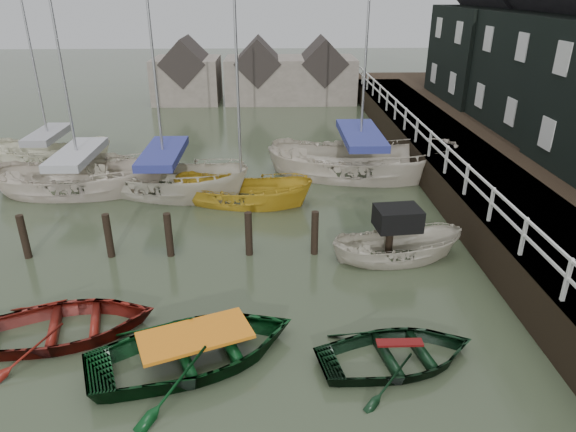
{
  "coord_description": "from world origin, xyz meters",
  "views": [
    {
      "loc": [
        1.97,
        -10.92,
        7.54
      ],
      "look_at": [
        2.38,
        2.72,
        1.4
      ],
      "focal_mm": 32.0,
      "sensor_mm": 36.0,
      "label": 1
    }
  ],
  "objects_px": {
    "rowboat_dkgreen": "(397,363)",
    "sailboat_a": "(83,190)",
    "sailboat_b": "(167,191)",
    "sailboat_e": "(53,162)",
    "rowboat_green": "(197,361)",
    "sailboat_c": "(242,201)",
    "sailboat_d": "(359,174)",
    "rowboat_red": "(67,336)",
    "motorboat": "(396,255)"
  },
  "relations": [
    {
      "from": "rowboat_dkgreen",
      "to": "sailboat_a",
      "type": "distance_m",
      "value": 14.73
    },
    {
      "from": "sailboat_b",
      "to": "sailboat_e",
      "type": "bearing_deg",
      "value": 76.28
    },
    {
      "from": "rowboat_green",
      "to": "sailboat_b",
      "type": "height_order",
      "value": "sailboat_b"
    },
    {
      "from": "sailboat_b",
      "to": "sailboat_e",
      "type": "relative_size",
      "value": 1.33
    },
    {
      "from": "sailboat_c",
      "to": "sailboat_d",
      "type": "bearing_deg",
      "value": -46.99
    },
    {
      "from": "rowboat_red",
      "to": "motorboat",
      "type": "height_order",
      "value": "motorboat"
    },
    {
      "from": "sailboat_a",
      "to": "motorboat",
      "type": "bearing_deg",
      "value": -118.79
    },
    {
      "from": "rowboat_dkgreen",
      "to": "sailboat_e",
      "type": "bearing_deg",
      "value": 30.79
    },
    {
      "from": "rowboat_green",
      "to": "sailboat_e",
      "type": "distance_m",
      "value": 16.46
    },
    {
      "from": "motorboat",
      "to": "sailboat_e",
      "type": "bearing_deg",
      "value": 49.34
    },
    {
      "from": "motorboat",
      "to": "sailboat_c",
      "type": "height_order",
      "value": "sailboat_c"
    },
    {
      "from": "sailboat_a",
      "to": "sailboat_c",
      "type": "height_order",
      "value": "sailboat_c"
    },
    {
      "from": "motorboat",
      "to": "sailboat_d",
      "type": "xyz_separation_m",
      "value": [
        0.04,
        7.43,
        -0.05
      ]
    },
    {
      "from": "sailboat_a",
      "to": "sailboat_b",
      "type": "bearing_deg",
      "value": -93.95
    },
    {
      "from": "sailboat_b",
      "to": "sailboat_d",
      "type": "distance_m",
      "value": 8.15
    },
    {
      "from": "sailboat_a",
      "to": "sailboat_d",
      "type": "relative_size",
      "value": 0.81
    },
    {
      "from": "sailboat_b",
      "to": "sailboat_c",
      "type": "xyz_separation_m",
      "value": [
        3.06,
        -1.08,
        -0.04
      ]
    },
    {
      "from": "motorboat",
      "to": "sailboat_c",
      "type": "distance_m",
      "value": 6.73
    },
    {
      "from": "motorboat",
      "to": "sailboat_b",
      "type": "xyz_separation_m",
      "value": [
        -7.93,
        5.72,
        -0.05
      ]
    },
    {
      "from": "motorboat",
      "to": "sailboat_a",
      "type": "distance_m",
      "value": 12.73
    },
    {
      "from": "rowboat_dkgreen",
      "to": "sailboat_a",
      "type": "xyz_separation_m",
      "value": [
        -10.29,
        10.54,
        0.06
      ]
    },
    {
      "from": "sailboat_d",
      "to": "sailboat_b",
      "type": "bearing_deg",
      "value": 113.42
    },
    {
      "from": "sailboat_c",
      "to": "rowboat_dkgreen",
      "type": "bearing_deg",
      "value": -143.93
    },
    {
      "from": "sailboat_a",
      "to": "sailboat_b",
      "type": "distance_m",
      "value": 3.36
    },
    {
      "from": "rowboat_green",
      "to": "motorboat",
      "type": "height_order",
      "value": "motorboat"
    },
    {
      "from": "rowboat_dkgreen",
      "to": "sailboat_c",
      "type": "xyz_separation_m",
      "value": [
        -3.88,
        9.3,
        0.02
      ]
    },
    {
      "from": "rowboat_green",
      "to": "sailboat_b",
      "type": "relative_size",
      "value": 0.36
    },
    {
      "from": "sailboat_a",
      "to": "sailboat_b",
      "type": "relative_size",
      "value": 0.82
    },
    {
      "from": "motorboat",
      "to": "sailboat_a",
      "type": "height_order",
      "value": "sailboat_a"
    },
    {
      "from": "sailboat_c",
      "to": "sailboat_e",
      "type": "height_order",
      "value": "sailboat_c"
    },
    {
      "from": "rowboat_green",
      "to": "sailboat_c",
      "type": "height_order",
      "value": "sailboat_c"
    },
    {
      "from": "rowboat_dkgreen",
      "to": "motorboat",
      "type": "height_order",
      "value": "motorboat"
    },
    {
      "from": "sailboat_d",
      "to": "sailboat_e",
      "type": "xyz_separation_m",
      "value": [
        -13.95,
        2.17,
        0.0
      ]
    },
    {
      "from": "rowboat_green",
      "to": "sailboat_d",
      "type": "relative_size",
      "value": 0.35
    },
    {
      "from": "sailboat_a",
      "to": "sailboat_e",
      "type": "height_order",
      "value": "sailboat_a"
    },
    {
      "from": "rowboat_green",
      "to": "motorboat",
      "type": "xyz_separation_m",
      "value": [
        5.38,
        4.48,
        0.11
      ]
    },
    {
      "from": "rowboat_red",
      "to": "sailboat_d",
      "type": "distance_m",
      "value": 13.91
    },
    {
      "from": "sailboat_b",
      "to": "sailboat_c",
      "type": "distance_m",
      "value": 3.24
    },
    {
      "from": "motorboat",
      "to": "sailboat_b",
      "type": "height_order",
      "value": "sailboat_b"
    },
    {
      "from": "motorboat",
      "to": "sailboat_a",
      "type": "bearing_deg",
      "value": 56.42
    },
    {
      "from": "rowboat_red",
      "to": "sailboat_b",
      "type": "height_order",
      "value": "sailboat_b"
    },
    {
      "from": "rowboat_green",
      "to": "motorboat",
      "type": "relative_size",
      "value": 1.12
    },
    {
      "from": "sailboat_d",
      "to": "motorboat",
      "type": "bearing_deg",
      "value": -168.98
    },
    {
      "from": "motorboat",
      "to": "sailboat_d",
      "type": "relative_size",
      "value": 0.31
    },
    {
      "from": "rowboat_red",
      "to": "sailboat_e",
      "type": "bearing_deg",
      "value": 7.78
    },
    {
      "from": "rowboat_red",
      "to": "sailboat_d",
      "type": "xyz_separation_m",
      "value": [
        8.63,
        10.91,
        0.06
      ]
    },
    {
      "from": "sailboat_a",
      "to": "sailboat_e",
      "type": "relative_size",
      "value": 1.1
    },
    {
      "from": "rowboat_dkgreen",
      "to": "motorboat",
      "type": "distance_m",
      "value": 4.76
    },
    {
      "from": "sailboat_a",
      "to": "sailboat_c",
      "type": "xyz_separation_m",
      "value": [
        6.42,
        -1.23,
        -0.04
      ]
    },
    {
      "from": "rowboat_red",
      "to": "sailboat_c",
      "type": "distance_m",
      "value": 8.94
    }
  ]
}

